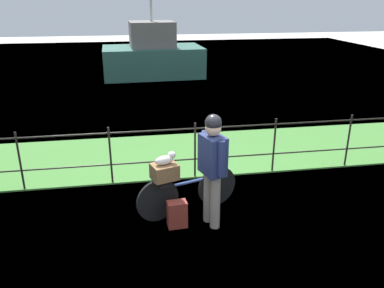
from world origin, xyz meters
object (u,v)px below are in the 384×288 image
bicycle_main (187,192)px  moored_boat_near (153,56)px  wooden_crate (165,172)px  cyclist_person (213,161)px  terrier_dog (166,159)px  backpack_on_paving (177,214)px

bicycle_main → moored_boat_near: (0.29, 11.05, 0.48)m
wooden_crate → moored_boat_near: moored_boat_near is taller
wooden_crate → bicycle_main: bearing=17.8°
wooden_crate → cyclist_person: cyclist_person is taller
bicycle_main → moored_boat_near: 11.07m
terrier_dog → backpack_on_paving: (0.12, -0.26, -0.77)m
wooden_crate → terrier_dog: 0.19m
moored_boat_near → wooden_crate: bearing=-93.3°
bicycle_main → moored_boat_near: bearing=88.5°
bicycle_main → backpack_on_paving: bicycle_main is taller
bicycle_main → backpack_on_paving: (-0.21, -0.36, -0.15)m
wooden_crate → cyclist_person: (0.65, -0.26, 0.23)m
wooden_crate → backpack_on_paving: size_ratio=0.91×
backpack_on_paving → moored_boat_near: size_ratio=0.10×
terrier_dog → cyclist_person: bearing=-23.5°
wooden_crate → moored_boat_near: (0.64, 11.17, 0.05)m
bicycle_main → wooden_crate: size_ratio=4.43×
bicycle_main → terrier_dog: 0.71m
wooden_crate → backpack_on_paving: (0.14, -0.25, -0.57)m
cyclist_person → backpack_on_paving: bearing=178.6°
wooden_crate → backpack_on_paving: wooden_crate is taller
bicycle_main → cyclist_person: size_ratio=0.96×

